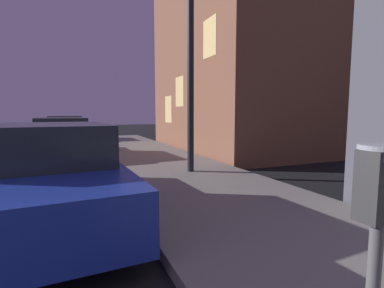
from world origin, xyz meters
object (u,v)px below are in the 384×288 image
object	(u,v)px
car_silver	(61,138)
car_yellow_cab	(65,129)
parking_meter	(378,219)
car_blue	(49,175)
street_lamp	(191,31)

from	to	relation	value
car_silver	car_yellow_cab	size ratio (longest dim) A/B	1.01
parking_meter	car_yellow_cab	size ratio (longest dim) A/B	0.29
car_yellow_cab	parking_meter	bearing A→B (deg)	-84.86
car_silver	parking_meter	bearing A→B (deg)	-81.56
car_blue	street_lamp	world-z (taller)	street_lamp
car_blue	car_yellow_cab	distance (m)	12.94
car_blue	car_silver	size ratio (longest dim) A/B	0.99
parking_meter	car_yellow_cab	bearing A→B (deg)	95.14
parking_meter	street_lamp	world-z (taller)	street_lamp
car_silver	street_lamp	distance (m)	6.05
parking_meter	car_silver	bearing A→B (deg)	98.44
parking_meter	car_silver	size ratio (longest dim) A/B	0.29
car_silver	street_lamp	size ratio (longest dim) A/B	0.90
parking_meter	car_silver	world-z (taller)	parking_meter
car_blue	car_silver	bearing A→B (deg)	89.99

